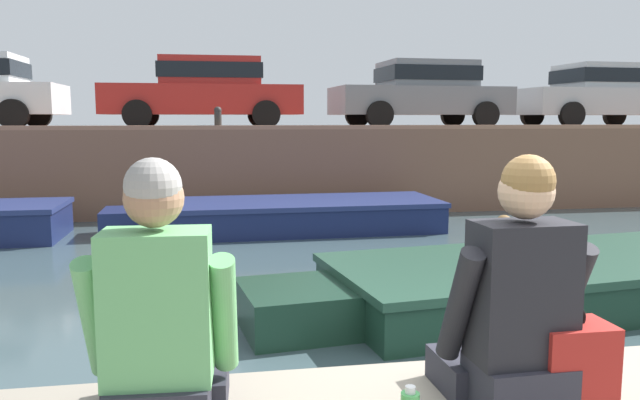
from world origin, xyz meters
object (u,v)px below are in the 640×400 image
Objects in this scene: motorboat_passing at (542,281)px; mooring_bollard_mid at (218,117)px; car_left_inner_red at (206,90)px; car_centre_grey at (422,91)px; car_right_inner_silver at (598,93)px; person_seated_left at (160,327)px; person_seated_right at (515,312)px; backpack_on_ledge at (569,367)px; boat_moored_central_navy at (288,215)px.

motorboat_passing is 7.54m from mooring_bollard_mid.
car_centre_grey is (5.03, 0.00, -0.00)m from car_left_inner_red.
mooring_bollard_mid is (-9.37, -1.86, -0.61)m from car_right_inner_silver.
motorboat_passing is 8.90m from car_centre_grey.
person_seated_right is at bearing -2.09° from person_seated_left.
mooring_bollard_mid reaches higher than person_seated_right.
car_right_inner_silver is 14.83m from backpack_on_ledge.
motorboat_passing is at bearing 58.85° from person_seated_right.
mooring_bollard_mid reaches higher than backpack_on_ledge.
car_left_inner_red reaches higher than person_seated_right.
car_right_inner_silver reaches higher than backpack_on_ledge.
car_right_inner_silver reaches higher than boat_moored_central_navy.
boat_moored_central_navy is at bearing -135.03° from car_centre_grey.
person_seated_right is at bearing -84.56° from mooring_bollard_mid.
car_right_inner_silver is 4.09× the size of person_seated_right.
mooring_bollard_mid is (0.24, -1.86, -0.61)m from car_left_inner_red.
motorboat_passing is 1.45× the size of car_centre_grey.
backpack_on_ledge is at bearing -83.41° from car_left_inner_red.
car_centre_grey is at bearing 21.25° from mooring_bollard_mid.
person_seated_right is (-0.16, -8.55, 0.95)m from boat_moored_central_navy.
motorboat_passing is at bearing -67.57° from car_left_inner_red.
backpack_on_ledge is (1.42, -12.26, -1.56)m from car_left_inner_red.
person_seated_right reaches higher than boat_moored_central_navy.
person_seated_left is 2.37× the size of backpack_on_ledge.
car_right_inner_silver is at bearing 23.91° from boat_moored_central_navy.
car_left_inner_red is 4.46× the size of person_seated_right.
motorboat_passing is 4.41m from backpack_on_ledge.
boat_moored_central_navy is at bearing -69.25° from car_left_inner_red.
person_seated_left is at bearing -90.36° from car_left_inner_red.
person_seated_left is (-0.08, -12.15, -1.35)m from car_left_inner_red.
person_seated_right is at bearing -91.08° from boat_moored_central_navy.
car_centre_grey is 12.85m from person_seated_right.
mooring_bollard_mid is at bearing -82.78° from car_left_inner_red.
backpack_on_ledge reaches higher than motorboat_passing.
backpack_on_ledge reaches higher than boat_moored_central_navy.
car_left_inner_red is at bearing 89.64° from person_seated_left.
person_seated_left is 1.51m from backpack_on_ledge.
backpack_on_ledge is at bearing -89.77° from boat_moored_central_navy.
car_centre_grey is 9.32× the size of mooring_bollard_mid.
car_centre_grey is at bearing 72.64° from person_seated_right.
boat_moored_central_navy is 8.61m from person_seated_right.
boat_moored_central_navy is 8.65m from backpack_on_ledge.
boat_moored_central_navy is at bearing 88.92° from person_seated_right.
car_left_inner_red is 1.04× the size of car_centre_grey.
motorboat_passing is 5.23m from person_seated_left.
person_seated_left is (-9.69, -12.15, -1.35)m from car_right_inner_silver.
boat_moored_central_navy is at bearing 80.27° from person_seated_left.
motorboat_passing is 13.54× the size of mooring_bollard_mid.
backpack_on_ledge is at bearing -83.53° from mooring_bollard_mid.
car_left_inner_red is 9.61m from car_right_inner_silver.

